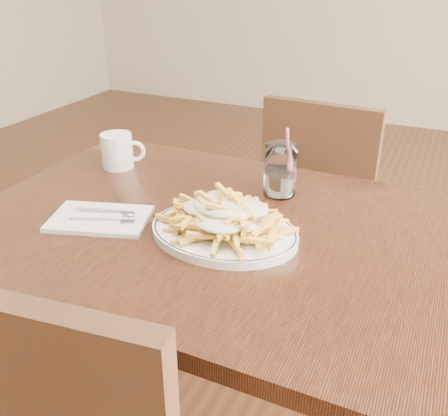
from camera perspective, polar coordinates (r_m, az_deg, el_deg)
The scene contains 8 objects.
table at distance 1.18m, azimuth 0.07°, elevation -5.28°, with size 1.20×0.80×0.75m.
chair_far at distance 1.90m, azimuth 11.15°, elevation 1.28°, with size 0.43×0.43×0.87m.
fries_plate at distance 1.09m, azimuth 0.00°, elevation -2.76°, with size 0.36×0.32×0.02m.
loaded_fries at distance 1.06m, azimuth 0.00°, elevation -0.36°, with size 0.28×0.23×0.08m.
napkin at distance 1.19m, azimuth -14.00°, elevation -1.20°, with size 0.22×0.14×0.01m, color silver.
cutlery at distance 1.19m, azimuth -13.91°, elevation -0.74°, with size 0.16×0.12×0.01m.
water_glass at distance 1.27m, azimuth 6.43°, elevation 3.98°, with size 0.08×0.08×0.18m.
coffee_mug at distance 1.47m, azimuth -12.00°, elevation 6.41°, with size 0.12×0.09×0.10m.
Camera 1 is at (0.42, -0.91, 1.30)m, focal length 40.00 mm.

